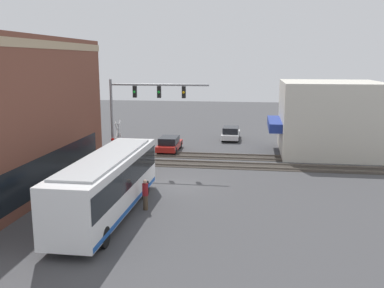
% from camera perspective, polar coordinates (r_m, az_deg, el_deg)
% --- Properties ---
extents(ground_plane, '(120.00, 120.00, 0.00)m').
position_cam_1_polar(ground_plane, '(29.61, -1.77, -5.46)').
color(ground_plane, '#424244').
extents(shop_building, '(8.78, 9.78, 6.55)m').
position_cam_1_polar(shop_building, '(40.99, 17.74, 3.35)').
color(shop_building, beige).
rests_on(shop_building, ground).
extents(city_bus, '(11.59, 2.59, 3.40)m').
position_cam_1_polar(city_bus, '(23.85, -11.16, -5.10)').
color(city_bus, white).
rests_on(city_bus, ground).
extents(traffic_signal_gantry, '(0.42, 7.82, 6.98)m').
position_cam_1_polar(traffic_signal_gantry, '(33.67, -6.89, 5.51)').
color(traffic_signal_gantry, gray).
rests_on(traffic_signal_gantry, ground).
extents(crossing_signal, '(1.41, 1.18, 3.81)m').
position_cam_1_polar(crossing_signal, '(34.10, -9.79, 0.57)').
color(crossing_signal, gray).
rests_on(crossing_signal, ground).
extents(rail_track_near, '(2.60, 60.00, 0.15)m').
position_cam_1_polar(rail_track_near, '(35.32, -0.08, -2.66)').
color(rail_track_near, '#332D28').
rests_on(rail_track_near, ground).
extents(rail_track_far, '(2.60, 60.00, 0.15)m').
position_cam_1_polar(rail_track_far, '(38.40, 0.61, -1.53)').
color(rail_track_far, '#332D28').
rests_on(rail_track_far, ground).
extents(parked_car_red, '(4.36, 1.82, 1.39)m').
position_cam_1_polar(parked_car_red, '(40.28, -3.03, -0.05)').
color(parked_car_red, '#B21E19').
rests_on(parked_car_red, ground).
extents(parked_car_white, '(4.37, 1.82, 1.41)m').
position_cam_1_polar(parked_car_white, '(46.19, 5.19, 1.38)').
color(parked_car_white, silver).
rests_on(parked_car_white, ground).
extents(pedestrian_near_bus, '(0.34, 0.34, 1.78)m').
position_cam_1_polar(pedestrian_near_bus, '(24.72, -6.25, -6.70)').
color(pedestrian_near_bus, '#473828').
rests_on(pedestrian_near_bus, ground).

